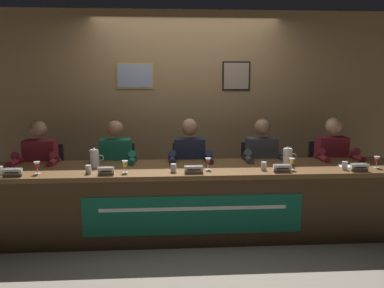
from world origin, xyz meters
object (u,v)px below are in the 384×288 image
Objects in this scene: chair_center at (189,181)px; water_cup_far_right at (345,166)px; nameplate_right at (282,168)px; chair_far_right at (326,178)px; panelist_right at (263,162)px; juice_glass_far_right at (377,160)px; nameplate_left at (106,171)px; water_cup_center at (173,168)px; chair_far_left at (46,183)px; chair_left at (118,182)px; panelist_far_left at (39,165)px; juice_glass_right at (292,162)px; panelist_far_right at (334,161)px; conference_table at (193,190)px; juice_glass_left at (125,164)px; nameplate_far_right at (360,167)px; water_pitcher_right_side at (288,157)px; water_cup_right at (264,166)px; juice_glass_far_left at (37,165)px; nameplate_far_left at (12,172)px; water_pitcher_left_side at (95,158)px; water_cup_far_left at (0,171)px; water_cup_left at (88,170)px; panelist_left at (115,164)px; juice_glass_center at (208,162)px; panelist_center at (190,163)px; document_stack_far_right at (349,166)px; chair_right at (258,180)px; nameplate_center at (194,169)px.

water_cup_far_right is at bearing -27.15° from chair_center.
chair_far_right reaches higher than nameplate_right.
juice_glass_far_right is (1.09, -0.55, 0.13)m from panelist_right.
nameplate_left is 1.84× the size of water_cup_center.
chair_far_left and chair_left have the same top height.
nameplate_left is at bearing -158.97° from panelist_right.
nameplate_right is at bearing -14.21° from panelist_far_left.
juice_glass_right is 0.10× the size of panelist_far_right.
conference_table is 1.83m from panelist_far_right.
juice_glass_right is 1.00× the size of juice_glass_far_right.
chair_center is at bearing 48.99° from juice_glass_left.
nameplate_far_right is 0.86× the size of water_pitcher_right_side.
nameplate_right is at bearing -29.82° from water_cup_right.
juice_glass_far_left and juice_glass_right have the same top height.
nameplate_far_left is at bearing -158.07° from juice_glass_far_left.
nameplate_right is at bearing -10.17° from water_pitcher_left_side.
chair_far_left is at bearing 77.66° from water_cup_far_left.
panelist_right reaches higher than water_cup_right.
chair_far_right reaches higher than water_cup_center.
water_pitcher_left_side reaches higher than water_cup_left.
chair_left is 0.73× the size of panelist_left.
water_cup_right is 1.00× the size of water_cup_far_right.
juice_glass_right is (0.87, -0.06, 0.00)m from juice_glass_center.
water_pitcher_left_side is (-1.05, -0.52, 0.41)m from chair_center.
juice_glass_far_left is 1.68m from panelist_center.
chair_far_right is at bearing 13.36° from juice_glass_far_left.
panelist_far_left is 1.00× the size of panelist_right.
document_stack_far_right is at bearing 46.86° from water_cup_far_right.
water_pitcher_right_side is (1.93, 0.29, 0.05)m from nameplate_left.
nameplate_right is at bearing -1.82° from water_cup_left.
panelist_left is at bearing 162.88° from juice_glass_right.
chair_far_right is (3.49, 0.00, 0.00)m from chair_far_left.
panelist_far_right is at bearing -12.86° from chair_right.
juice_glass_left is at bearing -179.08° from water_cup_right.
water_cup_center is at bearing -179.26° from juice_glass_right.
chair_far_left is 1.38m from juice_glass_left.
chair_right reaches higher than nameplate_right.
chair_far_left reaches higher than nameplate_left.
chair_left is at bearing 90.00° from panelist_left.
water_cup_far_left reaches higher than nameplate_center.
water_pitcher_right_side is (-0.69, -0.38, 0.14)m from panelist_far_right.
water_pitcher_left_side is at bearing 170.11° from conference_table.
nameplate_left and nameplate_center have the same top height.
nameplate_right is at bearing -0.15° from nameplate_center.
juice_glass_far_left is 0.14× the size of chair_left.
panelist_right reaches higher than juice_glass_far_right.
conference_table is at bearing 176.00° from water_cup_far_right.
document_stack_far_right is (-0.27, 0.05, -0.08)m from juice_glass_far_right.
chair_far_left reaches higher than juice_glass_far_right.
nameplate_left is 0.40m from water_pitcher_left_side.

